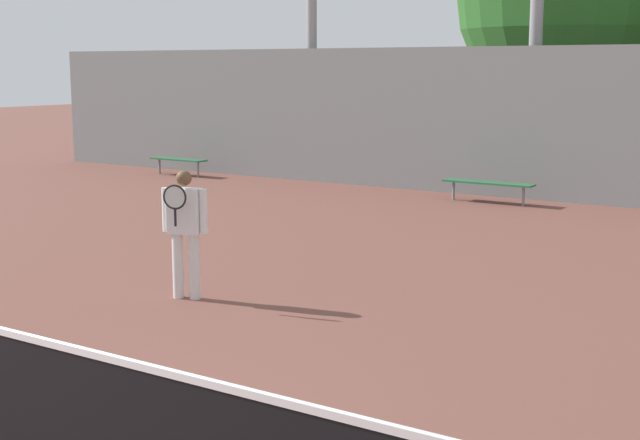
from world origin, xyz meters
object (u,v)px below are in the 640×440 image
at_px(tennis_net, 32,407).
at_px(tennis_player, 185,226).
at_px(bench_by_gate, 178,160).
at_px(bench_adjacent_court, 488,184).
at_px(tree_green_tall, 570,0).

relative_size(tennis_net, tennis_player, 6.98).
xyz_separation_m(tennis_net, tennis_player, (-2.52, 4.45, 0.39)).
distance_m(tennis_player, bench_by_gate, 13.24).
relative_size(tennis_net, bench_adjacent_court, 5.68).
relative_size(tennis_player, bench_adjacent_court, 0.81).
bearing_deg(bench_adjacent_court, bench_by_gate, -180.00).
bearing_deg(tree_green_tall, bench_by_gate, -144.30).
height_order(bench_adjacent_court, tree_green_tall, tree_green_tall).
xyz_separation_m(bench_adjacent_court, tree_green_tall, (-0.38, 6.19, 4.28)).
relative_size(tennis_player, tree_green_tall, 0.21).
height_order(tennis_net, bench_by_gate, tennis_net).
bearing_deg(bench_by_gate, bench_adjacent_court, 0.00).
distance_m(bench_adjacent_court, tree_green_tall, 7.54).
xyz_separation_m(bench_by_gate, tree_green_tall, (8.62, 6.19, 4.28)).
xyz_separation_m(tennis_player, bench_by_gate, (-8.96, 9.73, -0.53)).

